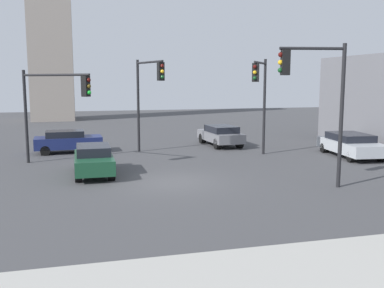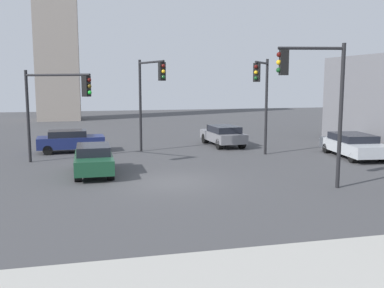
% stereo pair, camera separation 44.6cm
% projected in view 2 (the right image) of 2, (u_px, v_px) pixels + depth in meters
% --- Properties ---
extents(ground_plane, '(93.12, 93.12, 0.00)m').
position_uv_depth(ground_plane, '(171.00, 182.00, 19.18)').
color(ground_plane, '#424244').
extents(sidewalk_corner, '(33.52, 3.43, 0.15)m').
position_uv_depth(sidewalk_corner, '(256.00, 281.00, 9.55)').
color(sidewalk_corner, '#A8A59E').
rests_on(sidewalk_corner, ground_plane).
extents(traffic_light_0, '(1.12, 3.50, 5.63)m').
position_uv_depth(traffic_light_0, '(150.00, 87.00, 25.54)').
color(traffic_light_0, black).
rests_on(traffic_light_0, ground_plane).
extents(traffic_light_1, '(3.42, 3.12, 4.93)m').
position_uv_depth(traffic_light_1, '(56.00, 97.00, 22.32)').
color(traffic_light_1, black).
rests_on(traffic_light_1, ground_plane).
extents(traffic_light_2, '(2.73, 0.68, 5.86)m').
position_uv_depth(traffic_light_2, '(314.00, 87.00, 17.50)').
color(traffic_light_2, black).
rests_on(traffic_light_2, ground_plane).
extents(traffic_light_3, '(1.72, 2.31, 5.63)m').
position_uv_depth(traffic_light_3, '(262.00, 88.00, 24.74)').
color(traffic_light_3, black).
rests_on(traffic_light_3, ground_plane).
extents(car_1, '(2.15, 4.33, 1.37)m').
position_uv_depth(car_1, '(223.00, 135.00, 29.65)').
color(car_1, slate).
rests_on(car_1, ground_plane).
extents(car_2, '(1.73, 3.99, 1.37)m').
position_uv_depth(car_2, '(94.00, 159.00, 20.66)').
color(car_2, '#19472D').
rests_on(car_2, ground_plane).
extents(car_3, '(4.05, 1.88, 1.36)m').
position_uv_depth(car_3, '(70.00, 141.00, 27.03)').
color(car_3, navy).
rests_on(car_3, ground_plane).
extents(car_4, '(2.58, 4.97, 1.33)m').
position_uv_depth(car_4, '(354.00, 145.00, 25.29)').
color(car_4, '#ADB2B7').
rests_on(car_4, ground_plane).
extents(skyline_tower, '(4.54, 4.54, 24.90)m').
position_uv_depth(skyline_tower, '(55.00, 5.00, 47.62)').
color(skyline_tower, gray).
rests_on(skyline_tower, ground_plane).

